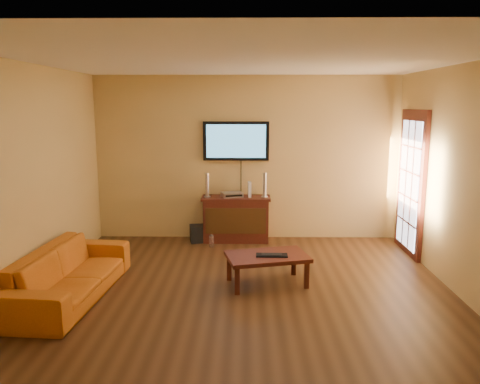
{
  "coord_description": "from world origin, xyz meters",
  "views": [
    {
      "loc": [
        -0.0,
        -5.22,
        2.23
      ],
      "look_at": [
        -0.09,
        0.8,
        1.1
      ],
      "focal_mm": 35.0,
      "sensor_mm": 36.0,
      "label": 1
    }
  ],
  "objects_px": {
    "game_console": "(250,189)",
    "subwoofer": "(199,233)",
    "speaker_right": "(265,186)",
    "coffee_table": "(267,259)",
    "av_receiver": "(232,194)",
    "media_console": "(236,219)",
    "keyboard": "(272,255)",
    "sofa": "(69,265)",
    "bottle": "(211,241)",
    "speaker_left": "(207,186)",
    "television": "(236,141)"
  },
  "relations": [
    {
      "from": "game_console",
      "to": "subwoofer",
      "type": "relative_size",
      "value": 0.89
    },
    {
      "from": "speaker_right",
      "to": "game_console",
      "type": "height_order",
      "value": "speaker_right"
    },
    {
      "from": "coffee_table",
      "to": "subwoofer",
      "type": "distance_m",
      "value": 2.14
    },
    {
      "from": "av_receiver",
      "to": "subwoofer",
      "type": "relative_size",
      "value": 1.2
    },
    {
      "from": "media_console",
      "to": "speaker_right",
      "type": "height_order",
      "value": "speaker_right"
    },
    {
      "from": "speaker_right",
      "to": "av_receiver",
      "type": "relative_size",
      "value": 1.22
    },
    {
      "from": "av_receiver",
      "to": "keyboard",
      "type": "distance_m",
      "value": 2.08
    },
    {
      "from": "subwoofer",
      "to": "keyboard",
      "type": "xyz_separation_m",
      "value": [
        1.11,
        -1.89,
        0.26
      ]
    },
    {
      "from": "coffee_table",
      "to": "game_console",
      "type": "bearing_deg",
      "value": 96.23
    },
    {
      "from": "subwoofer",
      "to": "keyboard",
      "type": "bearing_deg",
      "value": -71.96
    },
    {
      "from": "media_console",
      "to": "coffee_table",
      "type": "height_order",
      "value": "media_console"
    },
    {
      "from": "sofa",
      "to": "bottle",
      "type": "height_order",
      "value": "sofa"
    },
    {
      "from": "speaker_left",
      "to": "game_console",
      "type": "height_order",
      "value": "speaker_left"
    },
    {
      "from": "game_console",
      "to": "speaker_right",
      "type": "bearing_deg",
      "value": -11.28
    },
    {
      "from": "subwoofer",
      "to": "bottle",
      "type": "relative_size",
      "value": 1.26
    },
    {
      "from": "television",
      "to": "av_receiver",
      "type": "height_order",
      "value": "television"
    },
    {
      "from": "speaker_right",
      "to": "game_console",
      "type": "relative_size",
      "value": 1.66
    },
    {
      "from": "media_console",
      "to": "av_receiver",
      "type": "distance_m",
      "value": 0.41
    },
    {
      "from": "coffee_table",
      "to": "av_receiver",
      "type": "height_order",
      "value": "av_receiver"
    },
    {
      "from": "media_console",
      "to": "av_receiver",
      "type": "bearing_deg",
      "value": 166.52
    },
    {
      "from": "sofa",
      "to": "media_console",
      "type": "bearing_deg",
      "value": -34.34
    },
    {
      "from": "speaker_left",
      "to": "game_console",
      "type": "xyz_separation_m",
      "value": [
        0.69,
        0.05,
        -0.06
      ]
    },
    {
      "from": "speaker_right",
      "to": "av_receiver",
      "type": "bearing_deg",
      "value": 178.39
    },
    {
      "from": "television",
      "to": "keyboard",
      "type": "distance_m",
      "value": 2.51
    },
    {
      "from": "keyboard",
      "to": "speaker_right",
      "type": "bearing_deg",
      "value": 90.6
    },
    {
      "from": "sofa",
      "to": "keyboard",
      "type": "distance_m",
      "value": 2.41
    },
    {
      "from": "speaker_right",
      "to": "subwoofer",
      "type": "bearing_deg",
      "value": -176.99
    },
    {
      "from": "television",
      "to": "sofa",
      "type": "bearing_deg",
      "value": -126.88
    },
    {
      "from": "coffee_table",
      "to": "game_console",
      "type": "distance_m",
      "value": 2.02
    },
    {
      "from": "bottle",
      "to": "keyboard",
      "type": "height_order",
      "value": "keyboard"
    },
    {
      "from": "sofa",
      "to": "bottle",
      "type": "relative_size",
      "value": 9.34
    },
    {
      "from": "game_console",
      "to": "media_console",
      "type": "bearing_deg",
      "value": -175.78
    },
    {
      "from": "keyboard",
      "to": "subwoofer",
      "type": "bearing_deg",
      "value": 120.28
    },
    {
      "from": "speaker_left",
      "to": "bottle",
      "type": "distance_m",
      "value": 0.9
    },
    {
      "from": "av_receiver",
      "to": "game_console",
      "type": "distance_m",
      "value": 0.3
    },
    {
      "from": "television",
      "to": "keyboard",
      "type": "height_order",
      "value": "television"
    },
    {
      "from": "speaker_left",
      "to": "speaker_right",
      "type": "bearing_deg",
      "value": 1.21
    },
    {
      "from": "av_receiver",
      "to": "bottle",
      "type": "relative_size",
      "value": 1.52
    },
    {
      "from": "speaker_right",
      "to": "subwoofer",
      "type": "distance_m",
      "value": 1.34
    },
    {
      "from": "game_console",
      "to": "bottle",
      "type": "height_order",
      "value": "game_console"
    },
    {
      "from": "coffee_table",
      "to": "keyboard",
      "type": "height_order",
      "value": "keyboard"
    },
    {
      "from": "game_console",
      "to": "sofa",
      "type": "bearing_deg",
      "value": -135.63
    },
    {
      "from": "television",
      "to": "speaker_left",
      "type": "bearing_deg",
      "value": -157.38
    },
    {
      "from": "media_console",
      "to": "sofa",
      "type": "relative_size",
      "value": 0.56
    },
    {
      "from": "television",
      "to": "coffee_table",
      "type": "height_order",
      "value": "television"
    },
    {
      "from": "coffee_table",
      "to": "av_receiver",
      "type": "distance_m",
      "value": 2.03
    },
    {
      "from": "speaker_left",
      "to": "bottle",
      "type": "height_order",
      "value": "speaker_left"
    },
    {
      "from": "media_console",
      "to": "speaker_left",
      "type": "distance_m",
      "value": 0.72
    },
    {
      "from": "av_receiver",
      "to": "bottle",
      "type": "distance_m",
      "value": 0.84
    },
    {
      "from": "speaker_right",
      "to": "speaker_left",
      "type": "bearing_deg",
      "value": -178.79
    }
  ]
}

